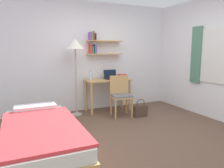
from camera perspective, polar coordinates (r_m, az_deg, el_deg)
ground_plane at (r=3.76m, az=6.52°, el=-13.79°), size 5.28×5.28×0.00m
wall_back at (r=5.31m, az=-4.53°, el=7.32°), size 4.40×0.27×2.60m
bed at (r=3.20m, az=-18.25°, el=-13.76°), size 0.97×2.03×0.54m
desk at (r=5.15m, az=-1.10°, el=-0.44°), size 1.06×0.51×0.77m
desk_chair at (r=4.79m, az=2.29°, el=-2.63°), size 0.50×0.48×0.89m
standing_lamp at (r=4.79m, az=-9.77°, el=9.40°), size 0.41×0.41×1.70m
laptop at (r=5.21m, az=-0.32°, el=2.00°), size 0.34×0.23×0.22m
water_bottle at (r=5.05m, az=-5.66°, el=2.40°), size 0.07×0.07×0.23m
book_stack at (r=5.30m, az=2.73°, el=2.01°), size 0.19×0.26×0.10m
handbag at (r=4.80m, az=7.59°, el=-7.04°), size 0.30×0.12×0.40m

